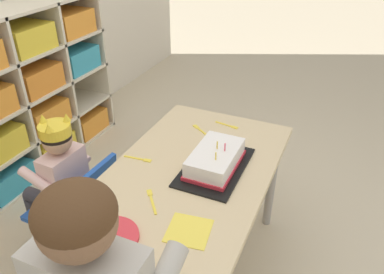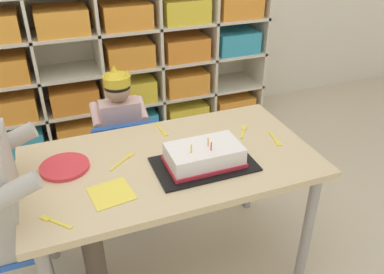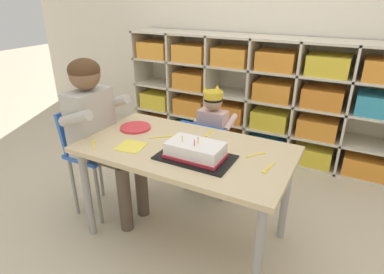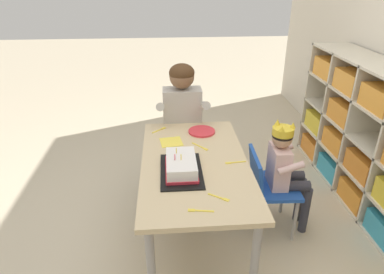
{
  "view_description": "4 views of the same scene",
  "coord_description": "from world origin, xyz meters",
  "px_view_note": "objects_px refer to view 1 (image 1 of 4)",
  "views": [
    {
      "loc": [
        -1.15,
        -0.54,
        1.59
      ],
      "look_at": [
        0.09,
        0.01,
        0.77
      ],
      "focal_mm": 35.27,
      "sensor_mm": 36.0,
      "label": 1
    },
    {
      "loc": [
        -0.41,
        -1.32,
        1.55
      ],
      "look_at": [
        0.1,
        0.01,
        0.71
      ],
      "focal_mm": 37.21,
      "sensor_mm": 36.0,
      "label": 2
    },
    {
      "loc": [
        0.81,
        -1.44,
        1.43
      ],
      "look_at": [
        0.06,
        -0.03,
        0.72
      ],
      "focal_mm": 30.08,
      "sensor_mm": 36.0,
      "label": 3
    },
    {
      "loc": [
        1.83,
        -0.16,
        1.7
      ],
      "look_at": [
        -0.0,
        -0.02,
        0.8
      ],
      "focal_mm": 31.81,
      "sensor_mm": 36.0,
      "label": 4
    }
  ],
  "objects_px": {
    "fork_near_child_seat": "(228,125)",
    "fork_at_table_front_edge": "(140,159)",
    "paper_plate_stack": "(110,237)",
    "birthday_cake_on_tray": "(215,161)",
    "child_with_crown": "(58,174)",
    "fork_beside_plate_stack": "(152,200)",
    "fork_by_napkin": "(200,129)",
    "activity_table": "(185,190)",
    "classroom_chair_blue": "(80,204)"
  },
  "relations": [
    {
      "from": "classroom_chair_blue",
      "to": "birthday_cake_on_tray",
      "type": "height_order",
      "value": "birthday_cake_on_tray"
    },
    {
      "from": "activity_table",
      "to": "birthday_cake_on_tray",
      "type": "bearing_deg",
      "value": -38.61
    },
    {
      "from": "fork_beside_plate_stack",
      "to": "fork_at_table_front_edge",
      "type": "distance_m",
      "value": 0.29
    },
    {
      "from": "fork_by_napkin",
      "to": "paper_plate_stack",
      "type": "bearing_deg",
      "value": -54.57
    },
    {
      "from": "fork_near_child_seat",
      "to": "fork_at_table_front_edge",
      "type": "bearing_deg",
      "value": 68.97
    },
    {
      "from": "activity_table",
      "to": "fork_near_child_seat",
      "type": "xyz_separation_m",
      "value": [
        0.49,
        -0.02,
        0.07
      ]
    },
    {
      "from": "paper_plate_stack",
      "to": "fork_at_table_front_edge",
      "type": "bearing_deg",
      "value": 18.85
    },
    {
      "from": "classroom_chair_blue",
      "to": "paper_plate_stack",
      "type": "relative_size",
      "value": 3.07
    },
    {
      "from": "fork_beside_plate_stack",
      "to": "fork_by_napkin",
      "type": "xyz_separation_m",
      "value": [
        0.58,
        0.04,
        0.0
      ]
    },
    {
      "from": "child_with_crown",
      "to": "paper_plate_stack",
      "type": "distance_m",
      "value": 0.64
    },
    {
      "from": "activity_table",
      "to": "fork_beside_plate_stack",
      "type": "relative_size",
      "value": 9.86
    },
    {
      "from": "fork_by_napkin",
      "to": "fork_at_table_front_edge",
      "type": "bearing_deg",
      "value": -77.5
    },
    {
      "from": "fork_at_table_front_edge",
      "to": "activity_table",
      "type": "bearing_deg",
      "value": 165.78
    },
    {
      "from": "child_with_crown",
      "to": "birthday_cake_on_tray",
      "type": "relative_size",
      "value": 2.06
    },
    {
      "from": "paper_plate_stack",
      "to": "fork_beside_plate_stack",
      "type": "distance_m",
      "value": 0.23
    },
    {
      "from": "classroom_chair_blue",
      "to": "fork_at_table_front_edge",
      "type": "relative_size",
      "value": 4.5
    },
    {
      "from": "paper_plate_stack",
      "to": "fork_at_table_front_edge",
      "type": "relative_size",
      "value": 1.46
    },
    {
      "from": "fork_at_table_front_edge",
      "to": "birthday_cake_on_tray",
      "type": "bearing_deg",
      "value": -172.78
    },
    {
      "from": "birthday_cake_on_tray",
      "to": "fork_by_napkin",
      "type": "xyz_separation_m",
      "value": [
        0.28,
        0.19,
        -0.04
      ]
    },
    {
      "from": "classroom_chair_blue",
      "to": "fork_beside_plate_stack",
      "type": "bearing_deg",
      "value": 81.28
    },
    {
      "from": "fork_by_napkin",
      "to": "fork_at_table_front_edge",
      "type": "height_order",
      "value": "same"
    },
    {
      "from": "activity_table",
      "to": "classroom_chair_blue",
      "type": "distance_m",
      "value": 0.56
    },
    {
      "from": "activity_table",
      "to": "fork_at_table_front_edge",
      "type": "height_order",
      "value": "fork_at_table_front_edge"
    },
    {
      "from": "fork_beside_plate_stack",
      "to": "activity_table",
      "type": "bearing_deg",
      "value": 123.57
    },
    {
      "from": "birthday_cake_on_tray",
      "to": "paper_plate_stack",
      "type": "relative_size",
      "value": 2.07
    },
    {
      "from": "birthday_cake_on_tray",
      "to": "fork_beside_plate_stack",
      "type": "height_order",
      "value": "birthday_cake_on_tray"
    },
    {
      "from": "fork_near_child_seat",
      "to": "fork_at_table_front_edge",
      "type": "relative_size",
      "value": 0.98
    },
    {
      "from": "activity_table",
      "to": "fork_beside_plate_stack",
      "type": "distance_m",
      "value": 0.21
    },
    {
      "from": "child_with_crown",
      "to": "fork_at_table_front_edge",
      "type": "height_order",
      "value": "child_with_crown"
    },
    {
      "from": "fork_beside_plate_stack",
      "to": "fork_by_napkin",
      "type": "height_order",
      "value": "same"
    },
    {
      "from": "birthday_cake_on_tray",
      "to": "fork_beside_plate_stack",
      "type": "relative_size",
      "value": 3.31
    },
    {
      "from": "birthday_cake_on_tray",
      "to": "fork_beside_plate_stack",
      "type": "bearing_deg",
      "value": 153.91
    },
    {
      "from": "classroom_chair_blue",
      "to": "fork_at_table_front_edge",
      "type": "height_order",
      "value": "fork_at_table_front_edge"
    },
    {
      "from": "fork_beside_plate_stack",
      "to": "fork_by_napkin",
      "type": "relative_size",
      "value": 1.12
    },
    {
      "from": "fork_near_child_seat",
      "to": "fork_by_napkin",
      "type": "height_order",
      "value": "same"
    },
    {
      "from": "classroom_chair_blue",
      "to": "fork_near_child_seat",
      "type": "relative_size",
      "value": 4.59
    },
    {
      "from": "fork_beside_plate_stack",
      "to": "birthday_cake_on_tray",
      "type": "bearing_deg",
      "value": 114.35
    },
    {
      "from": "fork_near_child_seat",
      "to": "fork_by_napkin",
      "type": "relative_size",
      "value": 1.2
    },
    {
      "from": "classroom_chair_blue",
      "to": "fork_by_napkin",
      "type": "distance_m",
      "value": 0.69
    },
    {
      "from": "activity_table",
      "to": "fork_beside_plate_stack",
      "type": "height_order",
      "value": "fork_beside_plate_stack"
    },
    {
      "from": "birthday_cake_on_tray",
      "to": "paper_plate_stack",
      "type": "xyz_separation_m",
      "value": [
        -0.53,
        0.18,
        -0.03
      ]
    },
    {
      "from": "activity_table",
      "to": "paper_plate_stack",
      "type": "distance_m",
      "value": 0.43
    },
    {
      "from": "birthday_cake_on_tray",
      "to": "child_with_crown",
      "type": "bearing_deg",
      "value": 105.97
    },
    {
      "from": "paper_plate_stack",
      "to": "birthday_cake_on_tray",
      "type": "bearing_deg",
      "value": -18.52
    },
    {
      "from": "classroom_chair_blue",
      "to": "child_with_crown",
      "type": "distance_m",
      "value": 0.18
    },
    {
      "from": "birthday_cake_on_tray",
      "to": "paper_plate_stack",
      "type": "height_order",
      "value": "birthday_cake_on_tray"
    },
    {
      "from": "birthday_cake_on_tray",
      "to": "activity_table",
      "type": "bearing_deg",
      "value": 141.39
    },
    {
      "from": "fork_near_child_seat",
      "to": "birthday_cake_on_tray",
      "type": "bearing_deg",
      "value": 109.72
    },
    {
      "from": "birthday_cake_on_tray",
      "to": "fork_beside_plate_stack",
      "type": "xyz_separation_m",
      "value": [
        -0.3,
        0.15,
        -0.04
      ]
    },
    {
      "from": "fork_at_table_front_edge",
      "to": "paper_plate_stack",
      "type": "bearing_deg",
      "value": 103.12
    }
  ]
}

